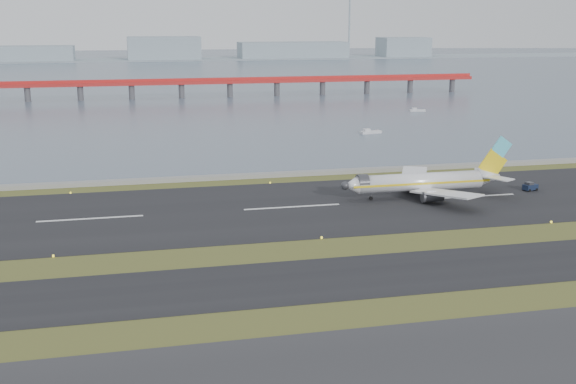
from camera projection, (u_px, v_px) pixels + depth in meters
name	position (u px, v px, depth m)	size (l,w,h in m)	color
ground	(334.00, 252.00, 119.20)	(1000.00, 1000.00, 0.00)	#3C4D1B
taxiway_strip	(357.00, 276.00, 107.82)	(1000.00, 18.00, 0.10)	black
runway_strip	(292.00, 207.00, 147.63)	(1000.00, 45.00, 0.10)	black
seawall	(264.00, 175.00, 175.97)	(1000.00, 2.50, 1.00)	gray
bay_water	(164.00, 70.00, 555.27)	(1400.00, 800.00, 1.30)	#495969
red_pier	(230.00, 82.00, 358.87)	(260.00, 5.00, 10.20)	#B4201E
far_shoreline	(168.00, 53.00, 708.51)	(1400.00, 80.00, 60.50)	#8A9AA3
airliner	(426.00, 182.00, 155.39)	(38.52, 32.89, 12.80)	white
pushback_tug	(530.00, 187.00, 161.66)	(3.59, 2.63, 2.07)	#121C34
workboat_near	(370.00, 132.00, 243.79)	(7.74, 3.74, 1.80)	silver
workboat_far	(417.00, 110.00, 303.29)	(6.70, 3.27, 1.56)	silver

